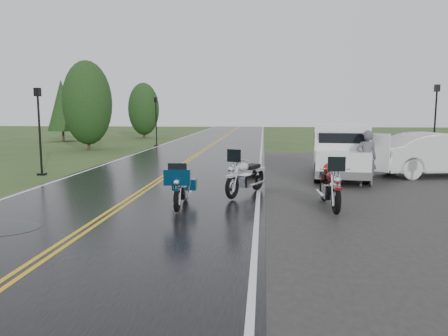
% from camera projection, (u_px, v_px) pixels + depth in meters
% --- Properties ---
extents(ground, '(120.00, 120.00, 0.00)m').
position_uv_depth(ground, '(108.00, 216.00, 11.14)').
color(ground, '#2D471E').
rests_on(ground, ground).
extents(road, '(8.00, 100.00, 0.04)m').
position_uv_depth(road, '(181.00, 166.00, 21.01)').
color(road, black).
rests_on(road, ground).
extents(motorcycle_red, '(0.97, 2.46, 1.43)m').
position_uv_depth(motorcycle_red, '(337.00, 189.00, 10.93)').
color(motorcycle_red, '#610B10').
rests_on(motorcycle_red, ground).
extents(motorcycle_teal, '(0.88, 2.19, 1.27)m').
position_uv_depth(motorcycle_teal, '(177.00, 190.00, 11.20)').
color(motorcycle_teal, '#05243C').
rests_on(motorcycle_teal, ground).
extents(motorcycle_silver, '(1.81, 2.61, 1.45)m').
position_uv_depth(motorcycle_silver, '(232.00, 177.00, 12.83)').
color(motorcycle_silver, '#B7B9C0').
rests_on(motorcycle_silver, ground).
extents(van_white, '(2.67, 5.71, 2.17)m').
position_uv_depth(van_white, '(318.00, 154.00, 15.88)').
color(van_white, white).
rests_on(van_white, ground).
extents(person_at_van, '(0.72, 0.47, 1.96)m').
position_uv_depth(person_at_van, '(366.00, 159.00, 15.17)').
color(person_at_van, '#545359').
rests_on(person_at_van, ground).
extents(sedan_white, '(5.59, 3.02, 1.75)m').
position_uv_depth(sedan_white, '(438.00, 155.00, 17.60)').
color(sedan_white, silver).
rests_on(sedan_white, ground).
extents(lamp_post_near_left, '(0.31, 0.31, 3.62)m').
position_uv_depth(lamp_post_near_left, '(40.00, 131.00, 17.87)').
color(lamp_post_near_left, black).
rests_on(lamp_post_near_left, ground).
extents(lamp_post_far_left, '(0.31, 0.31, 3.64)m').
position_uv_depth(lamp_post_far_left, '(156.00, 122.00, 32.39)').
color(lamp_post_far_left, black).
rests_on(lamp_post_far_left, ground).
extents(lamp_post_far_right, '(0.35, 0.35, 4.14)m').
position_uv_depth(lamp_post_far_right, '(435.00, 121.00, 24.46)').
color(lamp_post_far_right, black).
rests_on(lamp_post_far_right, ground).
extents(tree_left_mid, '(3.26, 3.26, 5.10)m').
position_uv_depth(tree_left_mid, '(88.00, 112.00, 29.28)').
color(tree_left_mid, '#1E3D19').
rests_on(tree_left_mid, ground).
extents(tree_left_far, '(2.92, 2.92, 4.48)m').
position_uv_depth(tree_left_far, '(144.00, 115.00, 41.45)').
color(tree_left_far, '#1E3D19').
rests_on(tree_left_far, ground).
extents(pine_left_far, '(2.47, 2.47, 5.15)m').
position_uv_depth(pine_left_far, '(62.00, 111.00, 37.25)').
color(pine_left_far, '#1E3D19').
rests_on(pine_left_far, ground).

